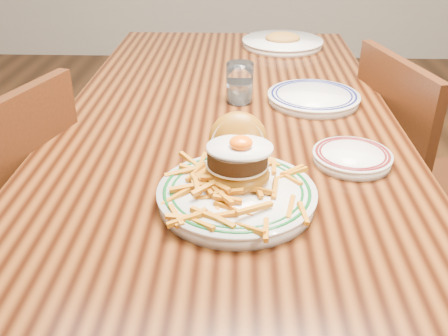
{
  "coord_description": "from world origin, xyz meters",
  "views": [
    {
      "loc": [
        0.03,
        -1.22,
        1.25
      ],
      "look_at": [
        0.01,
        -0.45,
        0.82
      ],
      "focal_mm": 40.0,
      "sensor_mm": 36.0,
      "label": 1
    }
  ],
  "objects_px": {
    "chair_left": "(0,248)",
    "main_plate": "(237,180)",
    "chair_right": "(413,186)",
    "side_plate": "(352,156)",
    "table": "(228,139)"
  },
  "relations": [
    {
      "from": "table",
      "to": "chair_right",
      "type": "distance_m",
      "value": 0.61
    },
    {
      "from": "chair_right",
      "to": "main_plate",
      "type": "bearing_deg",
      "value": 31.02
    },
    {
      "from": "side_plate",
      "to": "chair_right",
      "type": "bearing_deg",
      "value": 68.25
    },
    {
      "from": "chair_left",
      "to": "chair_right",
      "type": "relative_size",
      "value": 1.02
    },
    {
      "from": "chair_left",
      "to": "side_plate",
      "type": "height_order",
      "value": "chair_left"
    },
    {
      "from": "table",
      "to": "main_plate",
      "type": "distance_m",
      "value": 0.45
    },
    {
      "from": "table",
      "to": "side_plate",
      "type": "relative_size",
      "value": 9.25
    },
    {
      "from": "chair_right",
      "to": "main_plate",
      "type": "xyz_separation_m",
      "value": [
        -0.54,
        -0.53,
        0.32
      ]
    },
    {
      "from": "main_plate",
      "to": "side_plate",
      "type": "relative_size",
      "value": 1.73
    },
    {
      "from": "main_plate",
      "to": "table",
      "type": "bearing_deg",
      "value": 93.93
    },
    {
      "from": "chair_right",
      "to": "side_plate",
      "type": "relative_size",
      "value": 5.01
    },
    {
      "from": "chair_left",
      "to": "main_plate",
      "type": "height_order",
      "value": "main_plate"
    },
    {
      "from": "table",
      "to": "chair_right",
      "type": "relative_size",
      "value": 1.85
    },
    {
      "from": "table",
      "to": "main_plate",
      "type": "height_order",
      "value": "main_plate"
    },
    {
      "from": "table",
      "to": "chair_right",
      "type": "xyz_separation_m",
      "value": [
        0.56,
        0.1,
        -0.2
      ]
    }
  ]
}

